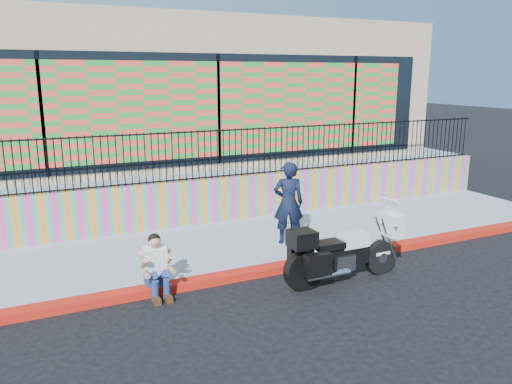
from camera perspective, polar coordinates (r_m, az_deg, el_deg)
ground at (r=9.98m, az=4.44°, el=-8.70°), size 90.00×90.00×0.00m
red_curb at (r=9.95m, az=4.45°, el=-8.30°), size 16.00×0.30×0.15m
sidewalk at (r=11.33m, az=0.37°, el=-5.54°), size 16.00×3.00×0.15m
mural_wall at (r=12.56m, az=-2.73°, el=-0.69°), size 16.00×0.20×1.10m
metal_fence at (r=12.33m, az=-2.79°, el=4.50°), size 15.80×0.04×1.20m
elevated_platform at (r=17.31m, az=-9.10°, el=2.78°), size 16.00×10.00×1.25m
storefront_building at (r=16.82m, az=-9.23°, el=11.48°), size 14.00×8.06×4.00m
police_motorcycle at (r=9.28m, az=9.82°, el=-6.55°), size 2.34×0.77×1.46m
police_officer at (r=10.71m, az=3.73°, el=-1.25°), size 0.76×0.63×1.79m
seated_man at (r=8.78m, az=-11.18°, el=-8.91°), size 0.54×0.71×1.06m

